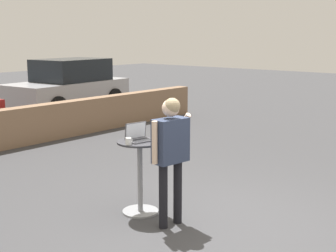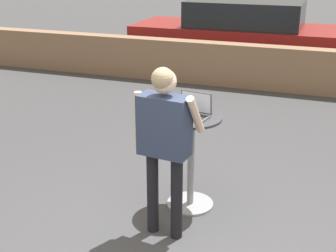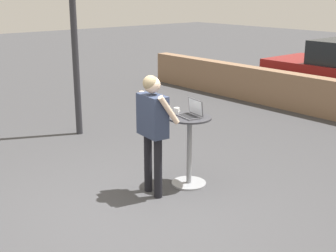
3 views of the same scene
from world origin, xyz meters
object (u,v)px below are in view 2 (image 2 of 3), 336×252
Objects in this scene: cafe_table at (191,156)px; laptop at (193,111)px; standing_person at (164,132)px; coffee_mug at (168,111)px; parked_car_near_street at (237,33)px.

cafe_table is 2.68× the size of laptop.
cafe_table is 0.61× the size of standing_person.
laptop is at bearing 82.89° from standing_person.
coffee_mug is 6.54m from parked_car_near_street.
parked_car_near_street is at bearing 96.82° from standing_person.
cafe_table is at bearing 7.24° from coffee_mug.
coffee_mug is 0.07× the size of standing_person.
coffee_mug is (-0.24, -0.03, 0.47)m from cafe_table.
cafe_table is at bearing 83.34° from standing_person.
laptop is 6.52m from parked_car_near_street.
cafe_table is 0.48m from laptop.
parked_car_near_street reaches higher than coffee_mug.
cafe_table is 6.54m from parked_car_near_street.
parked_car_near_street is at bearing 98.05° from cafe_table.
laptop is at bearing 12.38° from coffee_mug.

